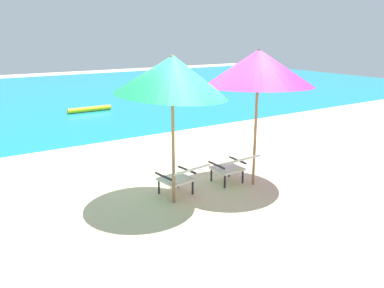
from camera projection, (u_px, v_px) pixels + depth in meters
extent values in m
plane|color=beige|center=(119.00, 138.00, 10.52)|extent=(40.00, 40.00, 0.00)
cube|color=teal|center=(46.00, 96.00, 17.68)|extent=(40.00, 18.00, 0.01)
cylinder|color=yellow|center=(90.00, 109.00, 14.05)|extent=(1.60, 0.18, 0.18)
cube|color=silver|center=(176.00, 179.00, 6.79)|extent=(0.59, 0.57, 0.04)
cube|color=silver|center=(189.00, 170.00, 6.45)|extent=(0.59, 0.59, 0.27)
cylinder|color=black|center=(159.00, 187.00, 6.84)|extent=(0.04, 0.04, 0.26)
cylinder|color=black|center=(178.00, 181.00, 7.12)|extent=(0.04, 0.04, 0.26)
cylinder|color=black|center=(173.00, 194.00, 6.54)|extent=(0.04, 0.04, 0.26)
cylinder|color=black|center=(193.00, 187.00, 6.82)|extent=(0.04, 0.04, 0.26)
cube|color=black|center=(164.00, 176.00, 6.59)|extent=(0.10, 0.50, 0.03)
cube|color=black|center=(187.00, 170.00, 6.92)|extent=(0.10, 0.50, 0.03)
cube|color=silver|center=(227.00, 168.00, 7.33)|extent=(0.53, 0.51, 0.04)
cube|color=silver|center=(240.00, 160.00, 6.97)|extent=(0.53, 0.53, 0.27)
cylinder|color=black|center=(211.00, 175.00, 7.43)|extent=(0.04, 0.04, 0.26)
cylinder|color=black|center=(229.00, 170.00, 7.66)|extent=(0.04, 0.04, 0.26)
cylinder|color=black|center=(225.00, 181.00, 7.09)|extent=(0.04, 0.04, 0.26)
cylinder|color=black|center=(243.00, 177.00, 7.33)|extent=(0.04, 0.04, 0.26)
cube|color=black|center=(216.00, 165.00, 7.16)|extent=(0.04, 0.50, 0.03)
cube|color=black|center=(238.00, 160.00, 7.44)|extent=(0.04, 0.50, 0.03)
cylinder|color=olive|center=(173.00, 150.00, 6.26)|extent=(0.05, 0.05, 1.87)
cone|color=#1E9E60|center=(172.00, 75.00, 5.92)|extent=(2.53, 2.52, 0.74)
sphere|color=#4C3823|center=(172.00, 57.00, 5.84)|extent=(0.07, 0.07, 0.07)
cylinder|color=olive|center=(255.00, 136.00, 7.03)|extent=(0.05, 0.05, 1.91)
cone|color=purple|center=(258.00, 68.00, 6.68)|extent=(2.63, 2.64, 0.73)
sphere|color=#4C3823|center=(259.00, 51.00, 6.60)|extent=(0.07, 0.07, 0.07)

